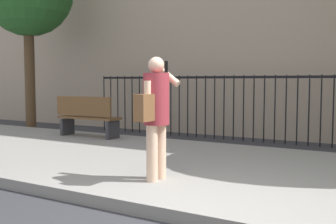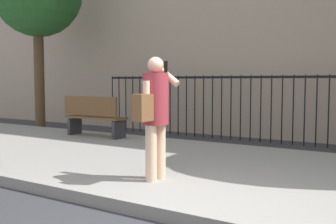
# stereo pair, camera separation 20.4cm
# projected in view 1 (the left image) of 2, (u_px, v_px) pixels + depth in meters

# --- Properties ---
(sidewalk) EXTENTS (28.00, 4.40, 0.15)m
(sidewalk) POSITION_uv_depth(u_px,v_px,m) (262.00, 176.00, 5.92)
(sidewalk) COLOR gray
(sidewalk) RESTS_ON ground
(iron_fence) EXTENTS (12.03, 0.04, 1.60)m
(iron_fence) POSITION_uv_depth(u_px,v_px,m) (315.00, 101.00, 9.02)
(iron_fence) COLOR black
(iron_fence) RESTS_ON ground
(pedestrian_on_phone) EXTENTS (0.47, 0.65, 1.62)m
(pedestrian_on_phone) POSITION_uv_depth(u_px,v_px,m) (155.00, 109.00, 5.31)
(pedestrian_on_phone) COLOR beige
(pedestrian_on_phone) RESTS_ON sidewalk
(street_bench) EXTENTS (1.60, 0.45, 0.95)m
(street_bench) POSITION_uv_depth(u_px,v_px,m) (87.00, 116.00, 9.49)
(street_bench) COLOR brown
(street_bench) RESTS_ON sidewalk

